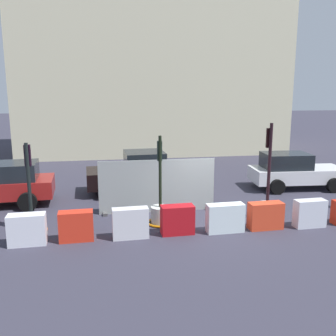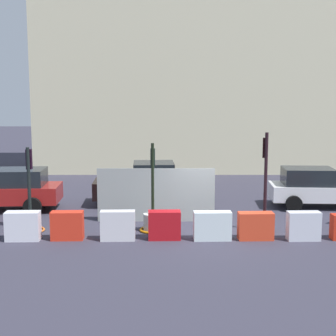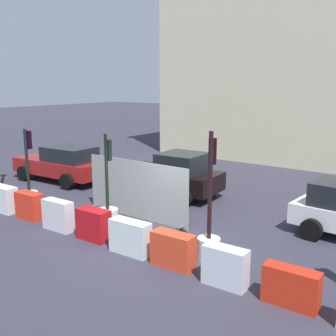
{
  "view_description": "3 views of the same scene",
  "coord_description": "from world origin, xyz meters",
  "px_view_note": "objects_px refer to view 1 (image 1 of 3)",
  "views": [
    {
      "loc": [
        -3.47,
        -11.51,
        4.32
      ],
      "look_at": [
        -1.5,
        0.39,
        1.79
      ],
      "focal_mm": 40.49,
      "sensor_mm": 36.0,
      "label": 1
    },
    {
      "loc": [
        -1.31,
        -15.36,
        4.31
      ],
      "look_at": [
        -1.24,
        0.81,
        1.98
      ],
      "focal_mm": 51.9,
      "sensor_mm": 36.0,
      "label": 2
    },
    {
      "loc": [
        6.67,
        -8.1,
        4.35
      ],
      "look_at": [
        0.13,
        0.59,
        2.02
      ],
      "focal_mm": 42.73,
      "sensor_mm": 36.0,
      "label": 3
    }
  ],
  "objects_px": {
    "construction_barrier_1": "(76,226)",
    "construction_barrier_6": "(310,213)",
    "traffic_light_0": "(31,216)",
    "construction_barrier_3": "(177,220)",
    "traffic_light_2": "(267,200)",
    "construction_barrier_4": "(225,218)",
    "construction_barrier_2": "(130,223)",
    "construction_barrier_5": "(266,216)",
    "car_black_sedan": "(136,173)",
    "construction_barrier_0": "(27,230)",
    "traffic_light_1": "(160,211)",
    "car_white_van": "(294,171)"
  },
  "relations": [
    {
      "from": "traffic_light_1",
      "to": "traffic_light_2",
      "type": "relative_size",
      "value": 0.89
    },
    {
      "from": "construction_barrier_1",
      "to": "construction_barrier_6",
      "type": "bearing_deg",
      "value": -0.49
    },
    {
      "from": "traffic_light_0",
      "to": "car_white_van",
      "type": "bearing_deg",
      "value": 18.77
    },
    {
      "from": "construction_barrier_2",
      "to": "construction_barrier_5",
      "type": "relative_size",
      "value": 0.98
    },
    {
      "from": "traffic_light_1",
      "to": "construction_barrier_5",
      "type": "bearing_deg",
      "value": -17.13
    },
    {
      "from": "construction_barrier_0",
      "to": "construction_barrier_5",
      "type": "distance_m",
      "value": 7.13
    },
    {
      "from": "construction_barrier_0",
      "to": "construction_barrier_3",
      "type": "xyz_separation_m",
      "value": [
        4.32,
        0.12,
        -0.0
      ]
    },
    {
      "from": "construction_barrier_2",
      "to": "construction_barrier_5",
      "type": "xyz_separation_m",
      "value": [
        4.23,
        0.08,
        -0.04
      ]
    },
    {
      "from": "construction_barrier_0",
      "to": "construction_barrier_2",
      "type": "relative_size",
      "value": 0.98
    },
    {
      "from": "construction_barrier_6",
      "to": "car_black_sedan",
      "type": "bearing_deg",
      "value": 134.94
    },
    {
      "from": "construction_barrier_5",
      "to": "construction_barrier_0",
      "type": "bearing_deg",
      "value": -179.29
    },
    {
      "from": "construction_barrier_6",
      "to": "construction_barrier_2",
      "type": "bearing_deg",
      "value": -179.84
    },
    {
      "from": "traffic_light_2",
      "to": "construction_barrier_5",
      "type": "bearing_deg",
      "value": -116.04
    },
    {
      "from": "traffic_light_0",
      "to": "construction_barrier_3",
      "type": "bearing_deg",
      "value": -11.91
    },
    {
      "from": "traffic_light_0",
      "to": "construction_barrier_1",
      "type": "bearing_deg",
      "value": -34.47
    },
    {
      "from": "construction_barrier_2",
      "to": "car_black_sedan",
      "type": "relative_size",
      "value": 0.27
    },
    {
      "from": "construction_barrier_2",
      "to": "construction_barrier_6",
      "type": "bearing_deg",
      "value": 0.16
    },
    {
      "from": "construction_barrier_3",
      "to": "construction_barrier_4",
      "type": "distance_m",
      "value": 1.47
    },
    {
      "from": "construction_barrier_0",
      "to": "traffic_light_0",
      "type": "bearing_deg",
      "value": 93.41
    },
    {
      "from": "traffic_light_2",
      "to": "construction_barrier_3",
      "type": "height_order",
      "value": "traffic_light_2"
    },
    {
      "from": "construction_barrier_5",
      "to": "car_white_van",
      "type": "xyz_separation_m",
      "value": [
        3.27,
        4.51,
        0.35
      ]
    },
    {
      "from": "construction_barrier_4",
      "to": "car_white_van",
      "type": "height_order",
      "value": "car_white_van"
    },
    {
      "from": "traffic_light_0",
      "to": "car_white_van",
      "type": "distance_m",
      "value": 11.04
    },
    {
      "from": "construction_barrier_2",
      "to": "construction_barrier_3",
      "type": "xyz_separation_m",
      "value": [
        1.42,
        0.12,
        -0.02
      ]
    },
    {
      "from": "construction_barrier_2",
      "to": "car_black_sedan",
      "type": "distance_m",
      "value": 5.17
    },
    {
      "from": "construction_barrier_0",
      "to": "car_black_sedan",
      "type": "height_order",
      "value": "car_black_sedan"
    },
    {
      "from": "traffic_light_0",
      "to": "construction_barrier_4",
      "type": "distance_m",
      "value": 5.94
    },
    {
      "from": "construction_barrier_4",
      "to": "car_white_van",
      "type": "distance_m",
      "value": 6.49
    },
    {
      "from": "traffic_light_1",
      "to": "construction_barrier_1",
      "type": "bearing_deg",
      "value": -159.14
    },
    {
      "from": "traffic_light_0",
      "to": "car_black_sedan",
      "type": "height_order",
      "value": "traffic_light_0"
    },
    {
      "from": "traffic_light_2",
      "to": "construction_barrier_5",
      "type": "distance_m",
      "value": 1.04
    },
    {
      "from": "construction_barrier_0",
      "to": "car_white_van",
      "type": "height_order",
      "value": "car_white_van"
    },
    {
      "from": "construction_barrier_3",
      "to": "construction_barrier_5",
      "type": "xyz_separation_m",
      "value": [
        2.8,
        -0.03,
        -0.02
      ]
    },
    {
      "from": "traffic_light_1",
      "to": "construction_barrier_5",
      "type": "height_order",
      "value": "traffic_light_1"
    },
    {
      "from": "traffic_light_2",
      "to": "car_white_van",
      "type": "bearing_deg",
      "value": 51.88
    },
    {
      "from": "construction_barrier_6",
      "to": "construction_barrier_3",
      "type": "bearing_deg",
      "value": 178.66
    },
    {
      "from": "construction_barrier_2",
      "to": "construction_barrier_3",
      "type": "height_order",
      "value": "construction_barrier_2"
    },
    {
      "from": "traffic_light_2",
      "to": "construction_barrier_6",
      "type": "relative_size",
      "value": 3.23
    },
    {
      "from": "construction_barrier_4",
      "to": "construction_barrier_2",
      "type": "bearing_deg",
      "value": -179.46
    },
    {
      "from": "construction_barrier_4",
      "to": "construction_barrier_6",
      "type": "relative_size",
      "value": 1.16
    },
    {
      "from": "construction_barrier_4",
      "to": "construction_barrier_5",
      "type": "bearing_deg",
      "value": 2.45
    },
    {
      "from": "construction_barrier_1",
      "to": "construction_barrier_4",
      "type": "relative_size",
      "value": 0.85
    },
    {
      "from": "traffic_light_0",
      "to": "construction_barrier_2",
      "type": "relative_size",
      "value": 2.6
    },
    {
      "from": "traffic_light_0",
      "to": "construction_barrier_5",
      "type": "distance_m",
      "value": 7.25
    },
    {
      "from": "construction_barrier_1",
      "to": "car_black_sedan",
      "type": "distance_m",
      "value": 5.5
    },
    {
      "from": "traffic_light_1",
      "to": "construction_barrier_3",
      "type": "relative_size",
      "value": 2.87
    },
    {
      "from": "construction_barrier_1",
      "to": "construction_barrier_3",
      "type": "bearing_deg",
      "value": 0.73
    },
    {
      "from": "traffic_light_0",
      "to": "car_black_sedan",
      "type": "xyz_separation_m",
      "value": [
        3.54,
        4.09,
        0.33
      ]
    },
    {
      "from": "traffic_light_1",
      "to": "construction_barrier_0",
      "type": "relative_size",
      "value": 2.77
    },
    {
      "from": "traffic_light_2",
      "to": "construction_barrier_2",
      "type": "relative_size",
      "value": 3.04
    }
  ]
}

